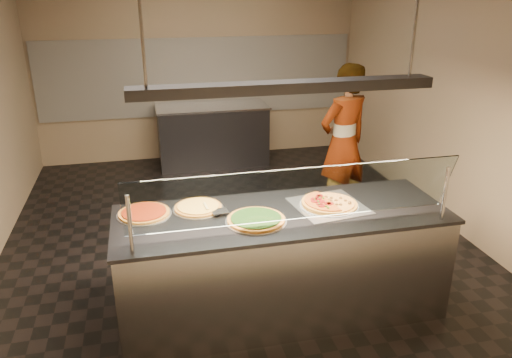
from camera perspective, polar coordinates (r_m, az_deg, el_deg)
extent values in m
cube|color=black|center=(5.65, -2.23, -6.80)|extent=(5.00, 6.00, 0.02)
cube|color=#93795F|center=(8.04, -6.60, 12.97)|extent=(5.00, 0.02, 3.00)
cube|color=#93795F|center=(2.39, 11.30, -7.92)|extent=(5.00, 0.02, 3.00)
cube|color=#93795F|center=(6.09, 21.73, 8.94)|extent=(0.02, 6.00, 3.00)
cube|color=silver|center=(8.04, -6.52, 11.54)|extent=(4.90, 0.02, 1.20)
cube|color=#B7B7BC|center=(4.28, 2.94, -9.69)|extent=(2.67, 0.90, 0.90)
cube|color=#2E2E32|center=(4.06, 3.06, -4.06)|extent=(2.71, 0.94, 0.03)
cylinder|color=#B7B7BC|center=(3.46, -14.20, -5.10)|extent=(0.03, 0.03, 0.44)
cylinder|color=#B7B7BC|center=(4.11, 20.80, -1.56)|extent=(0.03, 0.03, 0.44)
cube|color=white|center=(3.63, 4.63, -1.80)|extent=(2.47, 0.18, 0.47)
cube|color=silver|center=(4.21, 8.32, -3.01)|extent=(0.63, 0.63, 0.01)
cylinder|color=silver|center=(4.21, 8.32, -2.92)|extent=(0.49, 0.49, 0.01)
cylinder|color=#640E0B|center=(4.26, 7.28, -1.85)|extent=(0.06, 0.06, 0.01)
cylinder|color=#640E0B|center=(4.24, 7.19, -1.98)|extent=(0.06, 0.06, 0.01)
cylinder|color=#640E0B|center=(4.20, 7.11, -2.18)|extent=(0.06, 0.06, 0.01)
cylinder|color=#640E0B|center=(4.19, 6.62, -2.25)|extent=(0.06, 0.06, 0.01)
cylinder|color=#640E0B|center=(4.15, 6.65, -2.48)|extent=(0.06, 0.06, 0.01)
cylinder|color=#640E0B|center=(4.15, 7.51, -2.50)|extent=(0.06, 0.06, 0.01)
cylinder|color=#640E0B|center=(4.11, 7.24, -2.78)|extent=(0.06, 0.06, 0.01)
cylinder|color=#640E0B|center=(4.07, 7.49, -2.99)|extent=(0.06, 0.06, 0.01)
cylinder|color=#640E0B|center=(4.12, 8.16, -2.74)|extent=(0.06, 0.06, 0.01)
cylinder|color=#640E0B|center=(4.12, 8.43, -2.74)|extent=(0.06, 0.06, 0.01)
cube|color=#19590F|center=(4.22, 7.66, -2.10)|extent=(0.01, 0.02, 0.01)
cube|color=#19590F|center=(4.21, 7.26, -2.09)|extent=(0.02, 0.02, 0.01)
cube|color=#19590F|center=(4.17, 6.69, -2.31)|extent=(0.02, 0.02, 0.01)
cube|color=#19590F|center=(4.14, 7.10, -2.50)|extent=(0.02, 0.02, 0.01)
cube|color=#19590F|center=(4.09, 7.21, -2.81)|extent=(0.02, 0.02, 0.01)
cube|color=#19590F|center=(4.06, 8.02, -3.04)|extent=(0.02, 0.02, 0.01)
cube|color=#19590F|center=(4.04, 8.24, -3.22)|extent=(0.02, 0.02, 0.01)
sphere|color=#513014|center=(4.10, 9.13, -3.20)|extent=(0.03, 0.03, 0.03)
sphere|color=#513014|center=(4.17, 8.69, -2.74)|extent=(0.03, 0.03, 0.03)
sphere|color=#513014|center=(4.15, 9.16, -2.87)|extent=(0.03, 0.03, 0.03)
sphere|color=#513014|center=(4.16, 9.60, -2.88)|extent=(0.03, 0.03, 0.03)
sphere|color=#513014|center=(4.19, 10.62, -2.75)|extent=(0.03, 0.03, 0.03)
sphere|color=#513014|center=(4.21, 10.63, -2.63)|extent=(0.03, 0.03, 0.03)
sphere|color=#513014|center=(4.24, 10.15, -2.42)|extent=(0.03, 0.03, 0.03)
sphere|color=#513014|center=(4.23, 9.11, -2.39)|extent=(0.03, 0.03, 0.03)
sphere|color=#513014|center=(4.28, 9.63, -2.14)|extent=(0.03, 0.03, 0.03)
sphere|color=#513014|center=(4.22, 8.53, -2.43)|extent=(0.03, 0.03, 0.03)
sphere|color=#513014|center=(4.27, 8.58, -2.13)|extent=(0.03, 0.03, 0.03)
sphere|color=#513014|center=(4.23, 8.30, -2.35)|extent=(0.03, 0.03, 0.03)
sphere|color=#513014|center=(4.29, 7.99, -2.01)|extent=(0.03, 0.03, 0.03)
cylinder|color=silver|center=(3.90, 0.00, -4.80)|extent=(0.48, 0.48, 0.01)
cylinder|color=#9A5C1E|center=(3.90, 0.00, -4.63)|extent=(0.45, 0.45, 0.02)
cylinder|color=black|center=(3.89, 0.00, -4.44)|extent=(0.40, 0.40, 0.01)
cylinder|color=silver|center=(4.14, -6.63, -3.33)|extent=(0.42, 0.42, 0.01)
cylinder|color=#9A5C1E|center=(4.14, -6.63, -3.19)|extent=(0.39, 0.39, 0.02)
cylinder|color=gold|center=(4.13, -6.64, -3.04)|extent=(0.34, 0.34, 0.01)
cylinder|color=silver|center=(4.12, -12.66, -3.90)|extent=(0.44, 0.44, 0.01)
cylinder|color=#9A5C1E|center=(4.11, -12.67, -3.76)|extent=(0.41, 0.41, 0.02)
cylinder|color=#701204|center=(4.11, -12.68, -3.60)|extent=(0.35, 0.35, 0.01)
cube|color=#B7B7BC|center=(4.03, -4.17, -3.62)|extent=(0.14, 0.12, 0.00)
cylinder|color=tan|center=(4.10, -5.76, -3.13)|extent=(0.03, 0.14, 0.02)
cube|color=#2E2E32|center=(7.83, -4.97, 4.94)|extent=(1.65, 0.70, 0.90)
cube|color=#B7B7BC|center=(7.72, -5.08, 8.25)|extent=(1.69, 0.74, 0.03)
imported|color=#383343|center=(5.92, 9.94, 4.05)|extent=(0.79, 0.65, 1.85)
cube|color=#2E2E32|center=(3.73, 3.37, 10.45)|extent=(2.30, 0.18, 0.08)
cylinder|color=#B7B7BC|center=(3.52, -13.11, 18.26)|extent=(0.02, 0.02, 1.01)
cylinder|color=#B7B7BC|center=(4.07, 17.94, 18.16)|extent=(0.02, 0.02, 1.01)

